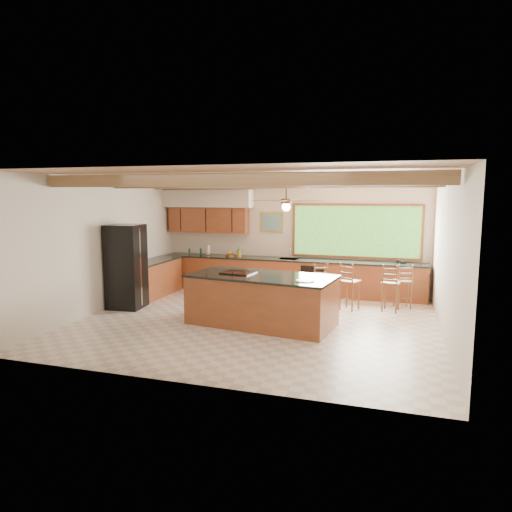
% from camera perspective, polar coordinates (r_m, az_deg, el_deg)
% --- Properties ---
extents(ground, '(7.20, 7.20, 0.00)m').
position_cam_1_polar(ground, '(9.54, 0.01, -8.21)').
color(ground, beige).
rests_on(ground, ground).
extents(room_shell, '(7.27, 6.54, 3.02)m').
position_cam_1_polar(room_shell, '(9.85, 0.20, 5.37)').
color(room_shell, beige).
rests_on(room_shell, ground).
extents(counter_run, '(7.12, 3.10, 1.22)m').
position_cam_1_polar(counter_run, '(12.02, -0.16, -2.59)').
color(counter_run, brown).
rests_on(counter_run, ground).
extents(island, '(3.06, 1.74, 1.03)m').
position_cam_1_polar(island, '(9.25, 0.70, -5.47)').
color(island, brown).
rests_on(island, ground).
extents(refrigerator, '(0.82, 0.81, 1.93)m').
position_cam_1_polar(refrigerator, '(10.92, -15.92, -1.27)').
color(refrigerator, black).
rests_on(refrigerator, ground).
extents(bar_stool_a, '(0.48, 0.48, 1.05)m').
position_cam_1_polar(bar_stool_a, '(10.63, 7.88, -3.17)').
color(bar_stool_a, brown).
rests_on(bar_stool_a, ground).
extents(bar_stool_b, '(0.51, 0.51, 1.09)m').
position_cam_1_polar(bar_stool_b, '(10.54, 11.63, -3.23)').
color(bar_stool_b, brown).
rests_on(bar_stool_b, ground).
extents(bar_stool_c, '(0.45, 0.45, 1.08)m').
position_cam_1_polar(bar_stool_c, '(10.62, 16.54, -3.34)').
color(bar_stool_c, brown).
rests_on(bar_stool_c, ground).
extents(bar_stool_d, '(0.46, 0.46, 1.05)m').
position_cam_1_polar(bar_stool_d, '(11.01, 17.93, -3.11)').
color(bar_stool_d, brown).
rests_on(bar_stool_d, ground).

